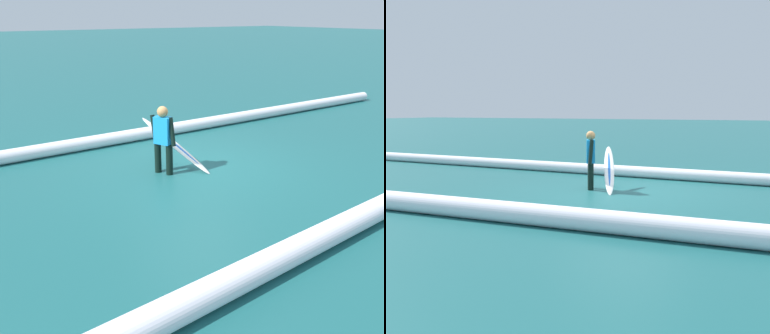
# 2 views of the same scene
# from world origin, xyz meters

# --- Properties ---
(ground_plane) EXTENTS (158.50, 158.50, 0.00)m
(ground_plane) POSITION_xyz_m (0.00, 0.00, 0.00)
(ground_plane) COLOR #1B5A5B
(surfer) EXTENTS (0.33, 0.59, 1.40)m
(surfer) POSITION_xyz_m (0.85, -0.07, 0.78)
(surfer) COLOR black
(surfer) RESTS_ON ground_plane
(surfboard) EXTENTS (0.92, 1.68, 1.01)m
(surfboard) POSITION_xyz_m (0.45, -0.27, 0.48)
(surfboard) COLOR white
(surfboard) RESTS_ON ground_plane
(wave_crest_foreground) EXTENTS (20.28, 0.62, 0.32)m
(wave_crest_foreground) POSITION_xyz_m (0.84, -2.47, 0.16)
(wave_crest_foreground) COLOR white
(wave_crest_foreground) RESTS_ON ground_plane
(wave_crest_midground) EXTENTS (22.26, 1.39, 0.37)m
(wave_crest_midground) POSITION_xyz_m (0.75, 3.68, 0.18)
(wave_crest_midground) COLOR white
(wave_crest_midground) RESTS_ON ground_plane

